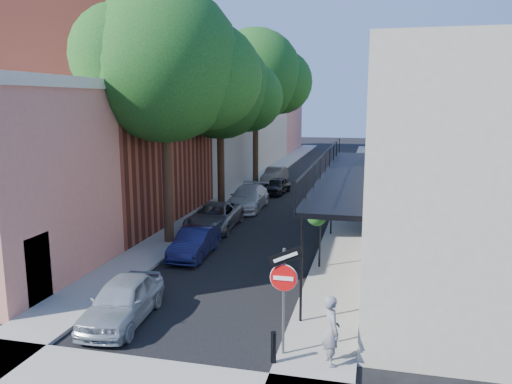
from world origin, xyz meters
The scene contains 19 objects.
ground centered at (0.00, 0.00, 0.00)m, with size 160.00×160.00×0.00m, color black.
road_surface centered at (0.00, 30.00, 0.01)m, with size 6.00×64.00×0.01m, color black.
sidewalk_left centered at (-4.00, 30.00, 0.06)m, with size 2.00×64.00×0.12m, color gray.
sidewalk_right centered at (4.00, 30.00, 0.06)m, with size 2.00×64.00×0.12m, color gray.
sidewalk_cross centered at (0.00, -1.00, 0.06)m, with size 12.00×2.00×0.12m, color gray.
buildings_left centered at (-9.30, 28.76, 4.94)m, with size 10.10×59.10×12.00m.
buildings_right centered at (8.99, 29.49, 4.42)m, with size 9.80×55.00×10.00m.
sign_post centered at (3.16, 0.97, 2.04)m, with size 0.89×0.17×2.99m.
bollard centered at (3.00, 0.50, 0.52)m, with size 0.14×0.14×0.80m, color black.
oak_near centered at (-3.37, 10.26, 7.88)m, with size 7.48×6.80×11.42m.
oak_mid centered at (-3.42, 18.23, 7.06)m, with size 6.60×6.00×10.20m.
oak_far centered at (-3.35, 27.27, 8.26)m, with size 7.70×7.00×11.90m.
parked_car_a centered at (-1.85, 2.00, 0.65)m, with size 1.54×3.83×1.30m, color #949DA4.
parked_car_b centered at (-1.98, 8.45, 0.60)m, with size 1.28×3.66×1.21m, color #12153A.
parked_car_c centered at (-2.60, 12.93, 0.66)m, with size 2.18×4.72×1.31m, color #585A60.
parked_car_d centered at (-2.12, 18.01, 0.70)m, with size 1.96×4.82×1.40m, color #BAB9BE.
parked_car_e centered at (-1.40, 23.34, 0.57)m, with size 1.36×3.37×1.15m, color black.
parked_car_f centered at (-2.45, 27.96, 0.63)m, with size 1.33×3.83×1.26m, color gray.
pedestrian centered at (4.37, 0.78, 0.99)m, with size 0.64×0.42×1.75m, color slate.
Camera 1 is at (5.21, -10.59, 6.45)m, focal length 35.00 mm.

